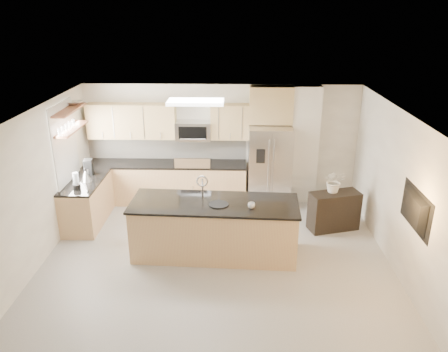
{
  "coord_description": "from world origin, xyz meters",
  "views": [
    {
      "loc": [
        0.32,
        -6.09,
        4.16
      ],
      "look_at": [
        0.11,
        1.3,
        1.26
      ],
      "focal_mm": 35.0,
      "sensor_mm": 36.0,
      "label": 1
    }
  ],
  "objects_px": {
    "island": "(214,228)",
    "platter": "(219,204)",
    "range": "(194,182)",
    "kettle": "(86,176)",
    "coffee_maker": "(88,167)",
    "bowl": "(75,103)",
    "microwave": "(193,131)",
    "credenza": "(334,211)",
    "refrigerator": "(269,166)",
    "television": "(410,210)",
    "flower_vase": "(335,176)",
    "blender": "(76,182)",
    "cup": "(251,205)"
  },
  "relations": [
    {
      "from": "flower_vase",
      "to": "refrigerator",
      "type": "bearing_deg",
      "value": 136.78
    },
    {
      "from": "range",
      "to": "kettle",
      "type": "relative_size",
      "value": 4.3
    },
    {
      "from": "microwave",
      "to": "refrigerator",
      "type": "distance_m",
      "value": 1.82
    },
    {
      "from": "platter",
      "to": "range",
      "type": "bearing_deg",
      "value": 105.62
    },
    {
      "from": "island",
      "to": "kettle",
      "type": "bearing_deg",
      "value": 159.69
    },
    {
      "from": "cup",
      "to": "island",
      "type": "bearing_deg",
      "value": 162.22
    },
    {
      "from": "blender",
      "to": "television",
      "type": "relative_size",
      "value": 0.31
    },
    {
      "from": "microwave",
      "to": "flower_vase",
      "type": "distance_m",
      "value": 3.16
    },
    {
      "from": "bowl",
      "to": "microwave",
      "type": "bearing_deg",
      "value": 17.85
    },
    {
      "from": "refrigerator",
      "to": "coffee_maker",
      "type": "xyz_separation_m",
      "value": [
        -3.75,
        -0.66,
        0.18
      ]
    },
    {
      "from": "island",
      "to": "bowl",
      "type": "bearing_deg",
      "value": 153.13
    },
    {
      "from": "refrigerator",
      "to": "television",
      "type": "xyz_separation_m",
      "value": [
        1.85,
        -3.07,
        0.46
      ]
    },
    {
      "from": "range",
      "to": "cup",
      "type": "bearing_deg",
      "value": -63.6
    },
    {
      "from": "range",
      "to": "microwave",
      "type": "relative_size",
      "value": 1.5
    },
    {
      "from": "microwave",
      "to": "credenza",
      "type": "bearing_deg",
      "value": -24.87
    },
    {
      "from": "television",
      "to": "refrigerator",
      "type": "bearing_deg",
      "value": 31.04
    },
    {
      "from": "range",
      "to": "coffee_maker",
      "type": "xyz_separation_m",
      "value": [
        -2.09,
        -0.71,
        0.6
      ]
    },
    {
      "from": "refrigerator",
      "to": "blender",
      "type": "xyz_separation_m",
      "value": [
        -3.73,
        -1.45,
        0.17
      ]
    },
    {
      "from": "credenza",
      "to": "kettle",
      "type": "xyz_separation_m",
      "value": [
        -4.89,
        0.11,
        0.65
      ]
    },
    {
      "from": "microwave",
      "to": "kettle",
      "type": "height_order",
      "value": "microwave"
    },
    {
      "from": "refrigerator",
      "to": "cup",
      "type": "xyz_separation_m",
      "value": [
        -0.47,
        -2.36,
        0.16
      ]
    },
    {
      "from": "credenza",
      "to": "flower_vase",
      "type": "distance_m",
      "value": 0.73
    },
    {
      "from": "platter",
      "to": "kettle",
      "type": "distance_m",
      "value": 2.92
    },
    {
      "from": "kettle",
      "to": "television",
      "type": "distance_m",
      "value": 5.9
    },
    {
      "from": "range",
      "to": "flower_vase",
      "type": "distance_m",
      "value": 3.13
    },
    {
      "from": "credenza",
      "to": "cup",
      "type": "distance_m",
      "value": 2.16
    },
    {
      "from": "cup",
      "to": "bowl",
      "type": "bearing_deg",
      "value": 152.37
    },
    {
      "from": "island",
      "to": "kettle",
      "type": "xyz_separation_m",
      "value": [
        -2.59,
        1.1,
        0.54
      ]
    },
    {
      "from": "coffee_maker",
      "to": "flower_vase",
      "type": "xyz_separation_m",
      "value": [
        4.93,
        -0.44,
        0.04
      ]
    },
    {
      "from": "island",
      "to": "television",
      "type": "height_order",
      "value": "television"
    },
    {
      "from": "blender",
      "to": "bowl",
      "type": "bearing_deg",
      "value": 101.03
    },
    {
      "from": "blender",
      "to": "flower_vase",
      "type": "height_order",
      "value": "flower_vase"
    },
    {
      "from": "blender",
      "to": "television",
      "type": "height_order",
      "value": "television"
    },
    {
      "from": "refrigerator",
      "to": "credenza",
      "type": "height_order",
      "value": "refrigerator"
    },
    {
      "from": "island",
      "to": "television",
      "type": "xyz_separation_m",
      "value": [
        2.95,
        -0.92,
        0.85
      ]
    },
    {
      "from": "blender",
      "to": "kettle",
      "type": "distance_m",
      "value": 0.4
    },
    {
      "from": "kettle",
      "to": "coffee_maker",
      "type": "distance_m",
      "value": 0.4
    },
    {
      "from": "coffee_maker",
      "to": "flower_vase",
      "type": "bearing_deg",
      "value": -5.15
    },
    {
      "from": "credenza",
      "to": "television",
      "type": "height_order",
      "value": "television"
    },
    {
      "from": "range",
      "to": "flower_vase",
      "type": "height_order",
      "value": "flower_vase"
    },
    {
      "from": "refrigerator",
      "to": "flower_vase",
      "type": "xyz_separation_m",
      "value": [
        1.18,
        -1.11,
        0.22
      ]
    },
    {
      "from": "cup",
      "to": "platter",
      "type": "xyz_separation_m",
      "value": [
        -0.55,
        0.11,
        -0.04
      ]
    },
    {
      "from": "credenza",
      "to": "bowl",
      "type": "relative_size",
      "value": 2.57
    },
    {
      "from": "coffee_maker",
      "to": "cup",
      "type": "bearing_deg",
      "value": -27.26
    },
    {
      "from": "microwave",
      "to": "cup",
      "type": "height_order",
      "value": "microwave"
    },
    {
      "from": "range",
      "to": "refrigerator",
      "type": "distance_m",
      "value": 1.71
    },
    {
      "from": "island",
      "to": "platter",
      "type": "height_order",
      "value": "island"
    },
    {
      "from": "refrigerator",
      "to": "flower_vase",
      "type": "relative_size",
      "value": 2.6
    },
    {
      "from": "blender",
      "to": "range",
      "type": "bearing_deg",
      "value": 35.82
    },
    {
      "from": "microwave",
      "to": "television",
      "type": "xyz_separation_m",
      "value": [
        3.51,
        -3.24,
        -0.28
      ]
    }
  ]
}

